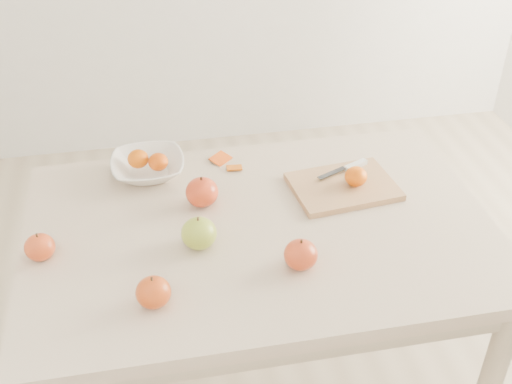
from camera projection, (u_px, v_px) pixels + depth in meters
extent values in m
cube|color=beige|center=(260.00, 231.00, 1.66)|extent=(1.20, 0.80, 0.04)
cylinder|color=#BCAA8E|center=(75.00, 278.00, 2.06)|extent=(0.06, 0.06, 0.71)
cylinder|color=#BCAA8E|center=(392.00, 237.00, 2.23)|extent=(0.06, 0.06, 0.71)
cube|color=tan|center=(343.00, 186.00, 1.78)|extent=(0.30, 0.24, 0.02)
ellipsoid|color=#D94F07|center=(356.00, 176.00, 1.75)|extent=(0.06, 0.06, 0.05)
imported|color=white|center=(148.00, 167.00, 1.83)|extent=(0.21, 0.21, 0.05)
ellipsoid|color=#D35F07|center=(138.00, 159.00, 1.82)|extent=(0.06, 0.06, 0.05)
ellipsoid|color=#C83C07|center=(158.00, 162.00, 1.81)|extent=(0.06, 0.06, 0.05)
cube|color=#D14A0E|center=(221.00, 160.00, 1.91)|extent=(0.07, 0.07, 0.01)
cube|color=#C3570D|center=(234.00, 168.00, 1.87)|extent=(0.05, 0.04, 0.01)
cube|color=white|center=(356.00, 165.00, 1.84)|extent=(0.08, 0.05, 0.01)
cube|color=#35373D|center=(332.00, 173.00, 1.80)|extent=(0.09, 0.05, 0.00)
ellipsoid|color=olive|center=(199.00, 233.00, 1.56)|extent=(0.09, 0.09, 0.08)
ellipsoid|color=maroon|center=(301.00, 255.00, 1.50)|extent=(0.08, 0.08, 0.07)
ellipsoid|color=#A5100E|center=(202.00, 192.00, 1.70)|extent=(0.09, 0.09, 0.08)
ellipsoid|color=#A70B02|center=(40.00, 247.00, 1.53)|extent=(0.07, 0.07, 0.07)
ellipsoid|color=#9E1502|center=(153.00, 292.00, 1.40)|extent=(0.08, 0.08, 0.07)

